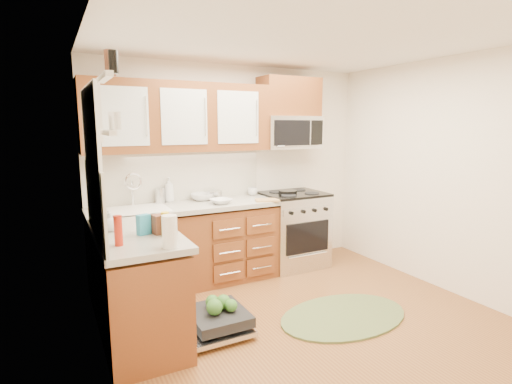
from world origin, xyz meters
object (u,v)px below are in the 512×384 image
range (293,229)px  skillet (288,192)px  cutting_board (267,200)px  dishwasher (214,322)px  rug (344,316)px  microwave (290,132)px  upper_cabinets (180,117)px  bowl_a (221,201)px  paper_towel_roll (170,232)px  cup (253,191)px  sink (138,221)px  bowl_b (202,197)px  stock_pot (215,195)px

range → skillet: skillet is taller
range → cutting_board: range is taller
dishwasher → rug: size_ratio=0.54×
microwave → dishwasher: (-1.54, -1.25, -1.60)m
upper_cabinets → dishwasher: bearing=-96.0°
rug → bowl_a: (-0.70, 1.30, 0.94)m
paper_towel_roll → bowl_a: (0.94, 1.33, -0.09)m
range → skillet: 0.51m
cutting_board → cup: (0.02, 0.41, 0.04)m
skillet → cup: (-0.37, 0.23, 0.00)m
dishwasher → bowl_a: (0.50, 1.01, 0.85)m
dishwasher → skillet: bearing=37.6°
sink → bowl_b: size_ratio=2.41×
paper_towel_roll → microwave: bearing=38.4°
range → dishwasher: range is taller
sink → dishwasher: bearing=-70.8°
dishwasher → skillet: size_ratio=3.06×
range → microwave: (0.00, 0.12, 1.23)m
upper_cabinets → sink: upper_cabinets is taller
range → sink: range is taller
range → bowl_b: bowl_b is taller
dishwasher → microwave: bearing=39.1°
rug → paper_towel_roll: size_ratio=5.49×
microwave → sink: (-1.93, -0.13, -0.90)m
bowl_a → stock_pot: bearing=82.8°
cutting_board → paper_towel_roll: paper_towel_roll is taller
upper_cabinets → range: bearing=-5.9°
bowl_a → bowl_b: bowl_b is taller
bowl_b → skillet: bearing=-10.7°
range → cup: 0.72m
bowl_a → bowl_b: bearing=111.8°
bowl_b → cup: (0.68, 0.03, 0.01)m
dishwasher → bowl_b: 1.61m
sink → bowl_a: bowl_a is taller
microwave → bowl_a: (-1.04, -0.24, -0.75)m
cutting_board → bowl_b: bearing=150.0°
sink → rug: size_ratio=0.48×
upper_cabinets → cup: 1.29m
sink → paper_towel_roll: (-0.05, -1.44, 0.24)m
stock_pot → cup: 0.53m
microwave → stock_pot: bearing=178.0°
range → dishwasher: bearing=-143.7°
range → cup: cup is taller
rug → range: bearing=76.4°
microwave → cup: size_ratio=6.25×
upper_cabinets → skillet: (1.30, -0.17, -0.90)m
stock_pot → bowl_b: stock_pot is taller
upper_cabinets → bowl_a: upper_cabinets is taller
range → upper_cabinets: bearing=174.1°
dishwasher → cup: bearing=51.5°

